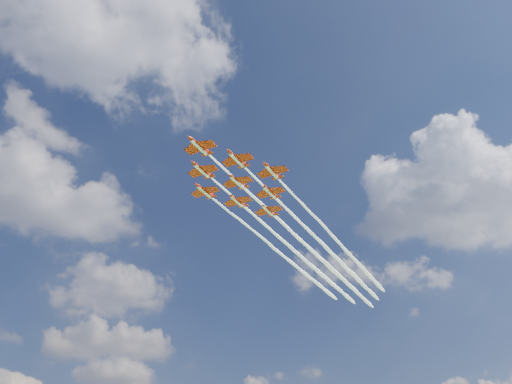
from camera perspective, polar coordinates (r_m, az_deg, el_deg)
jet_lead at (r=186.67m, az=3.43°, el=-3.97°), size 98.69×74.39×2.78m
jet_row2_port at (r=193.30m, az=6.48°, el=-4.82°), size 98.69×74.39×2.78m
jet_row2_starb at (r=197.74m, az=3.14°, el=-5.61°), size 98.69×74.39×2.78m
jet_row3_port at (r=200.47m, az=9.33°, el=-5.60°), size 98.69×74.39×2.78m
jet_row3_centre at (r=204.38m, az=6.04°, el=-6.36°), size 98.69×74.39×2.78m
jet_row3_starb at (r=208.95m, az=2.88°, el=-7.07°), size 98.69×74.39×2.78m
jet_row4_port at (r=211.53m, az=8.76°, el=-7.05°), size 98.69×74.39×2.78m
jet_row4_starb at (r=215.60m, az=5.65°, el=-7.74°), size 98.69×74.39×2.78m
jet_tail at (r=222.73m, az=8.25°, el=-8.35°), size 98.69×74.39×2.78m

